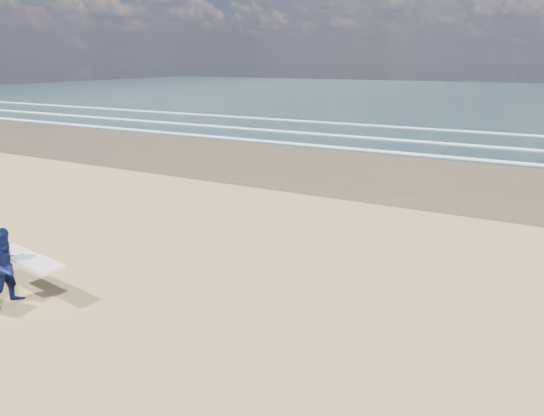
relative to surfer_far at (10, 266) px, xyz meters
The scene contains 1 object.
surfer_far is the anchor object (origin of this frame).
Camera 1 is at (9.91, -5.40, 5.29)m, focal length 32.00 mm.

